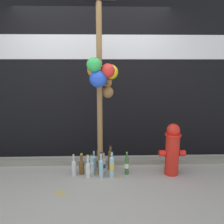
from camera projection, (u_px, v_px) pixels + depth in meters
ground_plane at (90, 192)px, 3.02m from camera, size 14.00×14.00×0.00m
building_wall at (93, 53)px, 3.98m from camera, size 10.00×0.21×3.57m
curb_strip at (93, 162)px, 3.88m from camera, size 8.00×0.12×0.08m
memorial_post at (101, 63)px, 3.20m from camera, size 0.49×0.50×2.76m
fire_hydrant at (172, 149)px, 3.46m from camera, size 0.38×0.23×0.77m
bottle_0 at (110, 159)px, 3.66m from camera, size 0.08×0.08×0.39m
bottle_1 at (94, 162)px, 3.61m from camera, size 0.08×0.08×0.34m
bottle_2 at (88, 169)px, 3.40m from camera, size 0.07×0.07×0.34m
bottle_3 at (74, 167)px, 3.46m from camera, size 0.07×0.07×0.32m
bottle_4 at (82, 166)px, 3.52m from camera, size 0.07×0.07×0.31m
bottle_5 at (99, 157)px, 3.73m from camera, size 0.06×0.06×0.41m
bottle_6 at (101, 167)px, 3.40m from camera, size 0.06×0.06×0.38m
bottle_7 at (112, 166)px, 3.41m from camera, size 0.07×0.07×0.39m
bottle_8 at (127, 165)px, 3.51m from camera, size 0.06×0.06×0.34m
bottle_9 at (91, 168)px, 3.49m from camera, size 0.07×0.07×0.32m
bottle_10 at (104, 164)px, 3.59m from camera, size 0.06×0.06×0.31m
litter_0 at (97, 174)px, 3.53m from camera, size 0.07×0.11×0.01m
litter_1 at (60, 193)px, 3.00m from camera, size 0.17×0.18×0.01m
litter_2 at (118, 177)px, 3.42m from camera, size 0.11×0.11×0.01m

